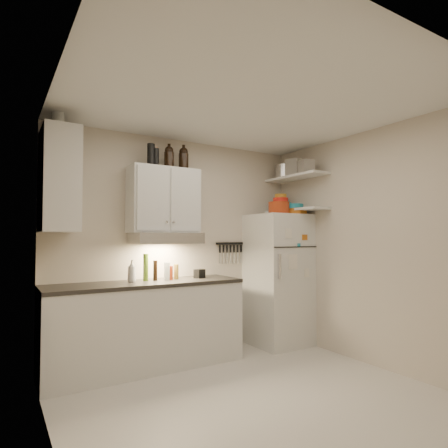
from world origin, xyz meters
TOP-DOWN VIEW (x-y plane):
  - floor at (0.00, 0.00)m, footprint 3.20×3.00m
  - ceiling at (0.00, 0.00)m, footprint 3.20×3.00m
  - back_wall at (0.00, 1.51)m, footprint 3.20×0.02m
  - left_wall at (-1.61, 0.00)m, footprint 0.02×3.00m
  - right_wall at (1.61, 0.00)m, footprint 0.02×3.00m
  - base_cabinet at (-0.55, 1.20)m, footprint 2.10×0.60m
  - countertop at (-0.55, 1.20)m, footprint 2.10×0.62m
  - upper_cabinet at (-0.30, 1.33)m, footprint 0.80×0.33m
  - side_cabinet at (-1.44, 1.20)m, footprint 0.33×0.55m
  - range_hood at (-0.30, 1.27)m, footprint 0.76×0.46m
  - fridge at (1.25, 1.16)m, footprint 0.70×0.68m
  - shelf_hi at (1.45, 1.02)m, footprint 0.30×0.95m
  - shelf_lo at (1.45, 1.02)m, footprint 0.30×0.95m
  - knife_strip at (0.70, 1.49)m, footprint 0.42×0.02m
  - dutch_oven at (1.17, 1.05)m, footprint 0.30×0.30m
  - book_stack at (1.38, 0.96)m, footprint 0.25×0.28m
  - spice_jar at (1.35, 1.04)m, footprint 0.07×0.07m
  - stock_pot at (1.47, 1.27)m, footprint 0.34×0.34m
  - tin_a at (1.44, 1.02)m, footprint 0.25×0.23m
  - tin_b at (1.37, 0.75)m, footprint 0.19×0.19m
  - bowl_teal at (1.41, 1.28)m, footprint 0.26×0.26m
  - bowl_orange at (1.38, 1.25)m, footprint 0.21×0.21m
  - bowl_yellow at (1.38, 1.25)m, footprint 0.16×0.16m
  - plates at (1.38, 0.99)m, footprint 0.28×0.28m
  - growler_a at (-0.24, 1.32)m, footprint 0.14×0.14m
  - growler_b at (-0.06, 1.32)m, footprint 0.14×0.14m
  - thermos_a at (-0.43, 1.26)m, footprint 0.09×0.09m
  - thermos_b at (-0.48, 1.27)m, footprint 0.11×0.11m
  - side_jar at (-1.46, 1.18)m, footprint 0.12×0.12m
  - soap_bottle at (-0.70, 1.24)m, footprint 0.11×0.11m
  - pepper_mill at (-0.17, 1.26)m, footprint 0.06×0.06m
  - oil_bottle at (-0.53, 1.28)m, footprint 0.07×0.07m
  - vinegar_bottle at (-0.43, 1.25)m, footprint 0.05×0.05m
  - clear_bottle at (-0.30, 1.23)m, footprint 0.09×0.09m
  - red_jar at (-0.27, 1.24)m, footprint 0.10×0.10m
  - caddy at (0.11, 1.23)m, footprint 0.14×0.13m

SIDE VIEW (x-z plane):
  - floor at x=0.00m, z-range -0.02..0.00m
  - base_cabinet at x=-0.55m, z-range 0.00..0.88m
  - fridge at x=1.25m, z-range 0.00..1.70m
  - countertop at x=-0.55m, z-range 0.88..0.92m
  - caddy at x=0.11m, z-range 0.92..1.02m
  - red_jar at x=-0.27m, z-range 0.92..1.08m
  - pepper_mill at x=-0.17m, z-range 0.92..1.09m
  - clear_bottle at x=-0.30m, z-range 0.92..1.12m
  - vinegar_bottle at x=-0.43m, z-range 0.92..1.14m
  - soap_bottle at x=-0.70m, z-range 0.92..1.18m
  - oil_bottle at x=-0.53m, z-range 0.92..1.22m
  - back_wall at x=0.00m, z-range 0.00..2.60m
  - left_wall at x=-1.61m, z-range 0.00..2.60m
  - right_wall at x=1.61m, z-range 0.00..2.60m
  - knife_strip at x=0.70m, z-range 1.31..1.33m
  - range_hood at x=-0.30m, z-range 1.33..1.45m
  - book_stack at x=1.38m, z-range 1.70..1.78m
  - spice_jar at x=1.35m, z-range 1.70..1.80m
  - shelf_lo at x=1.45m, z-range 1.75..1.77m
  - dutch_oven at x=1.17m, z-range 1.70..1.86m
  - plates at x=1.38m, z-range 1.77..1.84m
  - upper_cabinet at x=-0.30m, z-range 1.45..2.20m
  - bowl_teal at x=1.41m, z-range 1.77..1.88m
  - bowl_orange at x=1.38m, z-range 1.88..1.94m
  - side_cabinet at x=-1.44m, z-range 1.45..2.45m
  - bowl_yellow at x=1.38m, z-range 1.94..1.99m
  - shelf_hi at x=1.45m, z-range 2.19..2.22m
  - tin_b at x=1.37m, z-range 2.21..2.37m
  - thermos_a at x=-0.43m, z-range 2.20..2.40m
  - stock_pot at x=1.47m, z-range 2.21..2.40m
  - thermos_b at x=-0.48m, z-range 2.20..2.45m
  - tin_a at x=1.44m, z-range 2.21..2.43m
  - growler_a at x=-0.24m, z-range 2.20..2.47m
  - growler_b at x=-0.06m, z-range 2.20..2.48m
  - side_jar at x=-1.46m, z-range 2.45..2.60m
  - ceiling at x=0.00m, z-range 2.60..2.62m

